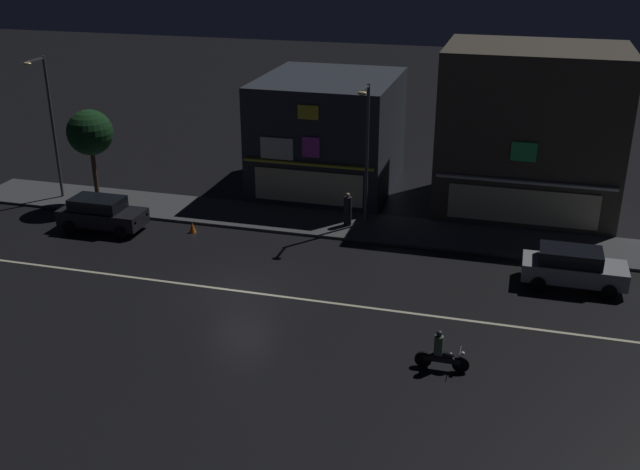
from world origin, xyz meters
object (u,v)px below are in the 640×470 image
(streetlamp_mid, at_px, (366,144))
(motorcycle_following, at_px, (441,353))
(streetlamp_west, at_px, (49,118))
(parked_car_near_kerb, at_px, (573,267))
(parked_car_trailing, at_px, (101,213))
(traffic_cone, at_px, (192,227))
(pedestrian_on_sidewalk, at_px, (348,210))

(streetlamp_mid, distance_m, motorcycle_following, 13.83)
(streetlamp_west, xyz_separation_m, parked_car_near_kerb, (27.32, -3.64, -3.83))
(parked_car_near_kerb, relative_size, parked_car_trailing, 1.00)
(motorcycle_following, distance_m, traffic_cone, 16.38)
(pedestrian_on_sidewalk, relative_size, parked_car_trailing, 0.40)
(streetlamp_west, relative_size, parked_car_trailing, 1.82)
(motorcycle_following, xyz_separation_m, traffic_cone, (-13.54, 9.21, -0.36))
(streetlamp_west, relative_size, traffic_cone, 14.21)
(streetlamp_mid, relative_size, parked_car_trailing, 1.67)
(parked_car_near_kerb, bearing_deg, streetlamp_west, -7.58)
(pedestrian_on_sidewalk, height_order, traffic_cone, pedestrian_on_sidewalk)
(streetlamp_mid, bearing_deg, pedestrian_on_sidewalk, -162.59)
(parked_car_trailing, xyz_separation_m, traffic_cone, (4.58, 0.80, -0.59))
(pedestrian_on_sidewalk, bearing_deg, streetlamp_mid, -55.37)
(streetlamp_mid, xyz_separation_m, parked_car_near_kerb, (9.97, -4.15, -3.50))
(traffic_cone, bearing_deg, streetlamp_mid, 20.00)
(streetlamp_west, height_order, motorcycle_following, streetlamp_west)
(parked_car_near_kerb, distance_m, traffic_cone, 18.20)
(pedestrian_on_sidewalk, distance_m, parked_car_near_kerb, 11.47)
(streetlamp_west, relative_size, pedestrian_on_sidewalk, 4.52)
(streetlamp_west, xyz_separation_m, parked_car_trailing, (4.58, -3.28, -3.83))
(streetlamp_west, bearing_deg, traffic_cone, -15.09)
(pedestrian_on_sidewalk, distance_m, traffic_cone, 7.87)
(motorcycle_following, relative_size, traffic_cone, 3.45)
(streetlamp_west, height_order, traffic_cone, streetlamp_west)
(motorcycle_following, bearing_deg, parked_car_near_kerb, -119.49)
(parked_car_near_kerb, distance_m, parked_car_trailing, 22.74)
(parked_car_trailing, bearing_deg, streetlamp_mid, 16.51)
(streetlamp_west, xyz_separation_m, traffic_cone, (9.16, -2.47, -4.43))
(pedestrian_on_sidewalk, bearing_deg, traffic_cone, 127.51)
(parked_car_trailing, bearing_deg, pedestrian_on_sidewalk, 16.45)
(parked_car_trailing, bearing_deg, traffic_cone, 9.96)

